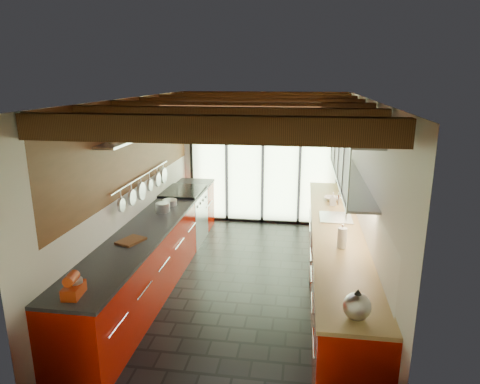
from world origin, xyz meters
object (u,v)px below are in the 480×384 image
at_px(stand_mixer, 74,286).
at_px(paper_towel, 342,238).
at_px(bowl, 332,199).
at_px(kettle, 357,305).
at_px(soap_bottle, 333,199).

bearing_deg(stand_mixer, paper_towel, 31.00).
xyz_separation_m(paper_towel, bowl, (0.00, 2.02, -0.09)).
relative_size(kettle, soap_bottle, 1.44).
bearing_deg(bowl, stand_mixer, -125.62).
distance_m(stand_mixer, paper_towel, 2.96).
relative_size(stand_mixer, kettle, 0.90).
bearing_deg(paper_towel, stand_mixer, -149.00).
bearing_deg(bowl, paper_towel, -90.00).
distance_m(stand_mixer, soap_bottle, 4.14).
bearing_deg(bowl, soap_bottle, -90.00).
height_order(kettle, paper_towel, paper_towel).
bearing_deg(paper_towel, kettle, -90.00).
height_order(paper_towel, soap_bottle, paper_towel).
xyz_separation_m(stand_mixer, paper_towel, (2.54, 1.53, 0.03)).
xyz_separation_m(stand_mixer, kettle, (2.54, -0.01, 0.03)).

